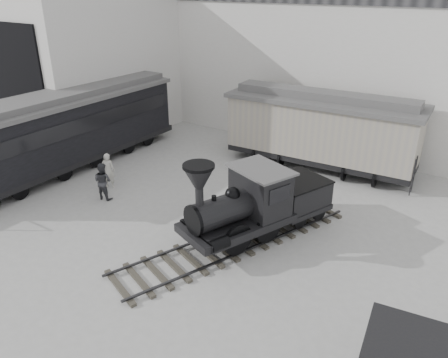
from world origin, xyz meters
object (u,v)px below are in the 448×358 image
Objects in this scene: boxcar at (321,128)px; visitor_b at (103,181)px; passenger_coach at (70,129)px; locomotive at (253,207)px; visitor_a at (108,170)px.

visitor_b is at bearing -129.64° from boxcar.
passenger_coach is 8.20× the size of visitor_b.
visitor_b is (-7.28, -1.02, -0.43)m from locomotive.
locomotive is at bearing -88.70° from boxcar.
visitor_a is at bearing -13.80° from passenger_coach.
passenger_coach is (-10.82, -7.36, -0.05)m from boxcar.
locomotive is 8.16m from boxcar.
passenger_coach is at bearing -41.88° from visitor_a.
passenger_coach is (-11.57, 0.72, 0.79)m from locomotive.
passenger_coach reaches higher than visitor_b.
locomotive is at bearing 150.74° from visitor_a.
visitor_b is (4.30, -1.74, -1.22)m from passenger_coach.
visitor_b is at bearing -23.63° from passenger_coach.
locomotive reaches higher than visitor_a.
visitor_b is (0.71, -0.96, -0.01)m from visitor_a.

